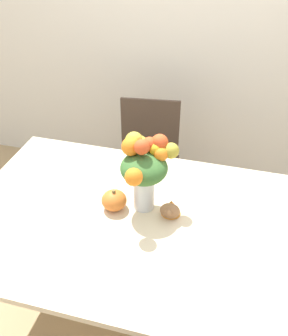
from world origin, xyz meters
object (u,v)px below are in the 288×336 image
at_px(turkey_figurine, 171,209).
at_px(pumpkin, 114,200).
at_px(dining_chair_near_window, 148,163).
at_px(flower_vase, 144,167).

bearing_deg(turkey_figurine, pumpkin, -174.96).
distance_m(turkey_figurine, dining_chair_near_window, 0.94).
height_order(flower_vase, pumpkin, flower_vase).
distance_m(flower_vase, dining_chair_near_window, 0.96).
relative_size(turkey_figurine, dining_chair_near_window, 0.14).
distance_m(pumpkin, dining_chair_near_window, 0.91).
relative_size(pumpkin, turkey_figurine, 0.94).
xyz_separation_m(flower_vase, dining_chair_near_window, (-0.19, 0.77, -0.53)).
bearing_deg(pumpkin, flower_vase, 24.79).
relative_size(flower_vase, pumpkin, 3.13).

